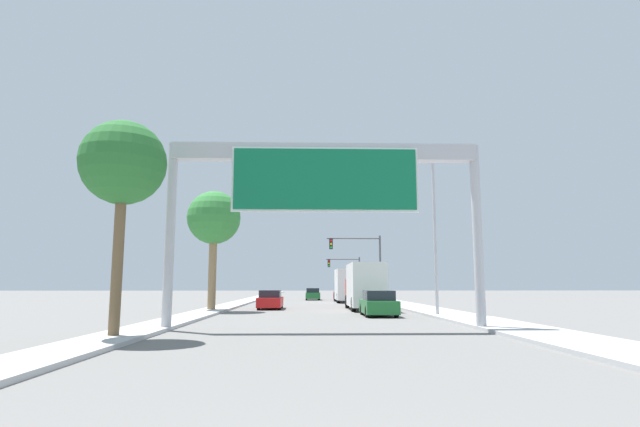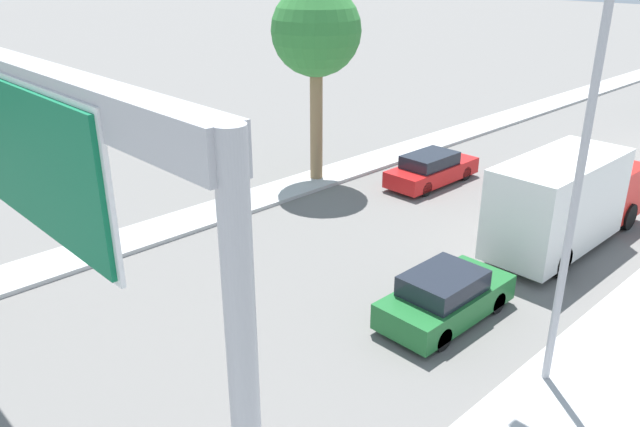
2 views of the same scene
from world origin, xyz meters
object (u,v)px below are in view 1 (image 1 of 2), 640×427
Objects in this scene: car_mid_left at (378,304)px; palm_tree_background at (214,219)px; traffic_light_mid_block at (348,270)px; sign_gantry at (325,179)px; car_mid_center at (313,294)px; car_far_left at (342,294)px; palm_tree_foreground at (123,165)px; truck_box_primary at (365,287)px; street_lamp_right at (430,224)px; traffic_light_near_intersection at (363,257)px; truck_box_secondary at (347,286)px; car_near_center at (270,300)px.

car_mid_left is 0.50× the size of palm_tree_background.
sign_gantry is at bearing -95.85° from traffic_light_mid_block.
car_mid_center is 27.28m from palm_tree_background.
sign_gantry reaches higher than car_far_left.
car_mid_center is at bearing 80.46° from palm_tree_foreground.
sign_gantry is 17.10m from truck_box_primary.
truck_box_primary is 8.91m from street_lamp_right.
palm_tree_foreground is (-12.43, -53.34, 2.16)m from traffic_light_mid_block.
car_mid_left is 30.33m from car_far_left.
traffic_light_mid_block is at bearing 89.70° from traffic_light_near_intersection.
traffic_light_near_intersection is (1.54, -1.76, 2.92)m from truck_box_secondary.
traffic_light_near_intersection is (5.04, -10.05, 3.98)m from car_mid_center.
car_mid_center is at bearing 101.77° from street_lamp_right.
sign_gantry is 1.95× the size of traffic_light_near_intersection.
truck_box_primary is 34.14m from traffic_light_mid_block.
truck_box_secondary is (3.50, 31.89, -4.55)m from sign_gantry.
palm_tree_background reaches higher than traffic_light_near_intersection.
car_far_left is 11.21m from traffic_light_mid_block.
truck_box_primary is at bearing 60.81° from palm_tree_foreground.
car_mid_center is (0.00, 40.17, -5.61)m from sign_gantry.
street_lamp_right reaches higher than car_mid_left.
car_mid_left is 0.52× the size of truck_box_secondary.
sign_gantry is 16.29m from palm_tree_background.
palm_tree_background is (-10.84, 5.37, 5.73)m from car_mid_left.
sign_gantry is at bearing -127.39° from street_lamp_right.
traffic_light_mid_block is at bearing 84.86° from truck_box_secondary.
truck_box_primary is (-0.00, 6.93, 0.99)m from car_mid_left.
palm_tree_background reaches higher than car_near_center.
truck_box_secondary is at bearing 131.06° from traffic_light_near_intersection.
sign_gantry reaches higher than palm_tree_foreground.
truck_box_primary is 0.98× the size of truck_box_secondary.
car_far_left is at bearing 99.31° from traffic_light_near_intersection.
traffic_light_near_intersection is at bearing -80.69° from car_far_left.
palm_tree_foreground reaches higher than truck_box_primary.
traffic_light_mid_block is at bearing 81.23° from car_far_left.
truck_box_secondary is 18.44m from traffic_light_mid_block.
palm_tree_foreground reaches higher than truck_box_secondary.
car_mid_left is 13.38m from palm_tree_background.
truck_box_primary is at bearing 8.18° from palm_tree_background.
traffic_light_near_intersection is (1.54, -9.37, 3.93)m from car_far_left.
traffic_light_near_intersection is at bearing -90.30° from traffic_light_mid_block.
sign_gantry is 1.43× the size of street_lamp_right.
palm_tree_background reaches higher than car_far_left.
car_mid_center is at bearing 74.03° from palm_tree_background.
street_lamp_right is (13.87, 11.82, -0.62)m from palm_tree_foreground.
truck_box_primary is at bearing -96.25° from traffic_light_near_intersection.
sign_gantry is at bearing -78.95° from car_near_center.
car_near_center is 33.50m from traffic_light_mid_block.
traffic_light_near_intersection is at bearing 85.81° from car_mid_left.
sign_gantry reaches higher than car_mid_left.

